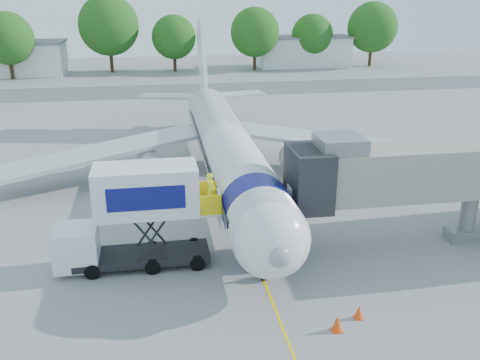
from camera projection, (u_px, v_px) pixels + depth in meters
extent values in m
plane|color=gray|center=(235.00, 206.00, 35.78)|extent=(160.00, 160.00, 0.00)
cube|color=yellow|center=(235.00, 206.00, 35.78)|extent=(0.15, 70.00, 0.01)
cube|color=#59595B|center=(189.00, 90.00, 74.66)|extent=(120.00, 10.00, 0.01)
cylinder|color=silver|center=(228.00, 151.00, 37.52)|extent=(3.70, 28.00, 3.70)
sphere|color=silver|center=(271.00, 239.00, 24.56)|extent=(3.70, 3.70, 3.70)
sphere|color=gray|center=(279.00, 255.00, 23.12)|extent=(1.10, 1.10, 1.10)
cone|color=silver|center=(204.00, 101.00, 53.26)|extent=(3.70, 6.00, 3.70)
cube|color=silver|center=(202.00, 57.00, 52.73)|extent=(0.35, 7.26, 8.29)
cube|color=#B3B5B8|center=(334.00, 141.00, 42.37)|extent=(16.17, 9.32, 1.42)
cube|color=#B3B5B8|center=(102.00, 152.00, 39.63)|extent=(16.17, 9.32, 1.42)
cylinder|color=#999BA0|center=(297.00, 163.00, 40.33)|extent=(2.10, 3.60, 2.10)
cylinder|color=#999BA0|center=(150.00, 171.00, 38.66)|extent=(2.10, 3.60, 2.10)
cube|color=black|center=(273.00, 233.00, 24.12)|extent=(2.60, 1.39, 0.81)
cylinder|color=navy|center=(258.00, 213.00, 27.33)|extent=(3.73, 2.00, 3.73)
cylinder|color=silver|center=(264.00, 266.00, 26.72)|extent=(0.16, 0.16, 1.50)
cylinder|color=black|center=(263.00, 274.00, 26.87)|extent=(0.25, 0.64, 0.64)
cylinder|color=black|center=(256.00, 169.00, 41.57)|extent=(0.35, 0.90, 0.90)
cylinder|color=black|center=(189.00, 173.00, 40.78)|extent=(0.35, 0.90, 0.90)
cube|color=gray|center=(417.00, 172.00, 29.14)|extent=(13.60, 2.60, 2.80)
cube|color=black|center=(309.00, 178.00, 28.22)|extent=(2.00, 3.20, 3.20)
cube|color=slate|center=(340.00, 144.00, 27.83)|extent=(2.40, 2.40, 0.80)
cylinder|color=slate|center=(468.00, 216.00, 30.68)|extent=(0.90, 0.90, 3.00)
cube|color=slate|center=(465.00, 234.00, 31.07)|extent=(2.20, 1.20, 0.70)
cylinder|color=black|center=(451.00, 235.00, 30.94)|extent=(0.30, 0.70, 0.70)
cylinder|color=black|center=(479.00, 233.00, 31.21)|extent=(0.30, 0.70, 0.70)
cube|color=black|center=(143.00, 255.00, 28.20)|extent=(7.00, 2.30, 0.35)
cube|color=white|center=(77.00, 247.00, 27.42)|extent=(2.20, 2.20, 2.10)
cube|color=black|center=(76.00, 239.00, 27.26)|extent=(1.90, 2.10, 0.70)
cube|color=white|center=(146.00, 190.00, 26.98)|extent=(5.20, 2.40, 2.50)
cube|color=navy|center=(146.00, 199.00, 25.85)|extent=(3.80, 0.04, 1.20)
cube|color=silver|center=(209.00, 208.00, 27.87)|extent=(1.10, 2.20, 0.10)
cube|color=yellow|center=(211.00, 206.00, 26.71)|extent=(1.10, 0.06, 1.10)
cube|color=yellow|center=(206.00, 191.00, 28.65)|extent=(1.10, 0.06, 1.10)
cylinder|color=black|center=(197.00, 263.00, 27.70)|extent=(0.80, 0.25, 0.80)
cylinder|color=black|center=(194.00, 245.00, 29.65)|extent=(0.80, 0.25, 0.80)
cylinder|color=black|center=(92.00, 272.00, 26.90)|extent=(0.80, 0.25, 0.80)
cylinder|color=black|center=(96.00, 252.00, 28.84)|extent=(0.80, 0.25, 0.80)
imported|color=yellow|center=(211.00, 190.00, 27.55)|extent=(0.66, 0.80, 1.86)
cube|color=navy|center=(333.00, 358.00, 19.46)|extent=(2.25, 1.94, 0.38)
cylinder|color=black|center=(364.00, 360.00, 20.62)|extent=(0.77, 0.31, 0.75)
cone|color=#F0420C|center=(359.00, 312.00, 23.73)|extent=(0.41, 0.41, 0.66)
cube|color=#F0420C|center=(358.00, 318.00, 23.84)|extent=(0.38, 0.38, 0.04)
cone|color=#F0420C|center=(337.00, 323.00, 22.85)|extent=(0.48, 0.48, 0.77)
cube|color=#F0420C|center=(337.00, 330.00, 22.98)|extent=(0.44, 0.44, 0.04)
cube|color=silver|center=(7.00, 59.00, 86.21)|extent=(18.00, 8.00, 5.00)
cube|color=slate|center=(4.00, 43.00, 85.29)|extent=(18.40, 8.40, 0.30)
cube|color=silver|center=(303.00, 52.00, 95.65)|extent=(16.00, 7.00, 5.00)
cube|color=slate|center=(304.00, 37.00, 94.73)|extent=(16.40, 7.40, 0.30)
cylinder|color=#382314|center=(11.00, 67.00, 82.82)|extent=(0.56, 0.56, 3.59)
sphere|color=#154913|center=(7.00, 38.00, 81.30)|extent=(7.98, 7.98, 7.98)
cylinder|color=#382314|center=(111.00, 59.00, 89.09)|extent=(0.56, 0.56, 4.41)
sphere|color=#154913|center=(109.00, 25.00, 87.23)|extent=(9.80, 9.80, 9.80)
cylinder|color=#382314|center=(175.00, 61.00, 90.18)|extent=(0.56, 0.56, 3.28)
sphere|color=#154913|center=(174.00, 37.00, 88.79)|extent=(7.28, 7.28, 7.28)
cylinder|color=#382314|center=(255.00, 59.00, 91.09)|extent=(0.56, 0.56, 3.69)
sphere|color=#154913|center=(255.00, 32.00, 89.53)|extent=(8.19, 8.19, 8.19)
cylinder|color=#382314|center=(311.00, 58.00, 94.71)|extent=(0.56, 0.56, 3.23)
sphere|color=#154913|center=(312.00, 35.00, 93.34)|extent=(7.18, 7.18, 7.18)
cylinder|color=#382314|center=(370.00, 55.00, 95.72)|extent=(0.56, 0.56, 3.93)
sphere|color=#154913|center=(372.00, 27.00, 94.05)|extent=(8.74, 8.74, 8.74)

